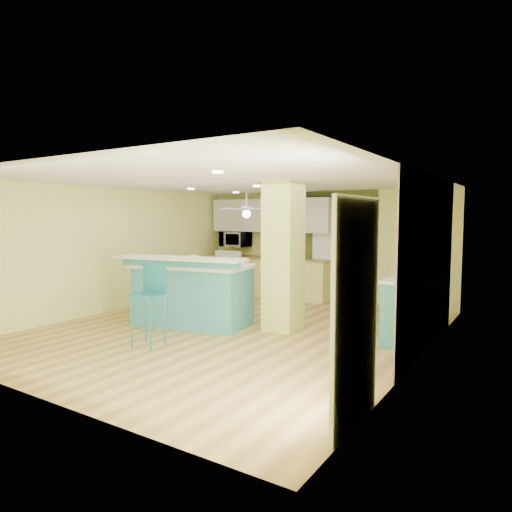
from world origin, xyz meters
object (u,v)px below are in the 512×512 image
Objects in this scene: bar_stool at (151,291)px; canister at (193,260)px; peninsula at (193,293)px; fruit_bowl at (279,257)px; side_counter at (414,308)px.

bar_stool is 1.37m from canister.
fruit_bowl is at bearing 81.49° from peninsula.
fruit_bowl is 1.52× the size of canister.
peninsula and canister have the same top height.
canister is (0.17, -3.30, 0.19)m from fruit_bowl.
canister is (-3.50, -1.11, 0.66)m from side_counter.
side_counter is at bearing 17.65° from canister.
fruit_bowl is (-0.44, 4.59, 0.15)m from bar_stool.
canister reaches higher than side_counter.
bar_stool is (0.32, -1.31, 0.24)m from peninsula.
peninsula is 9.26× the size of fruit_bowl.
peninsula reaches higher than fruit_bowl.
peninsula is 1.54× the size of side_counter.
bar_stool is 0.79× the size of side_counter.
peninsula reaches higher than side_counter.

